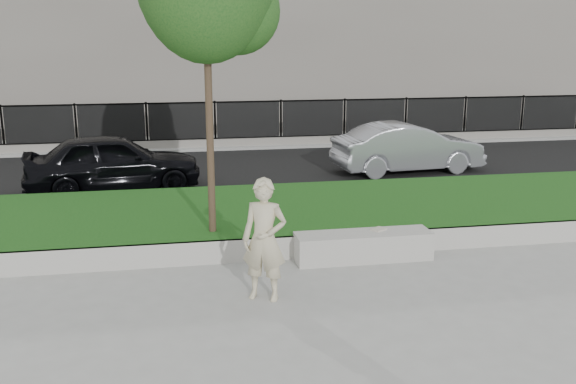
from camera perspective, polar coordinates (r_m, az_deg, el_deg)
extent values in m
plane|color=gray|center=(10.05, 2.04, -7.89)|extent=(90.00, 90.00, 0.00)
cube|color=#0F340D|center=(12.78, -0.84, -2.16)|extent=(34.00, 4.00, 0.40)
cube|color=#ACA9A1|center=(10.94, 0.88, -4.94)|extent=(34.00, 0.08, 0.40)
cube|color=black|center=(18.12, -3.74, 2.01)|extent=(34.00, 7.00, 0.04)
cube|color=gray|center=(22.51, -5.09, 4.41)|extent=(34.00, 3.00, 0.12)
cube|color=slate|center=(21.50, -4.85, 4.46)|extent=(32.00, 0.30, 0.24)
cube|color=black|center=(21.41, -4.88, 6.12)|extent=(32.00, 0.04, 1.50)
cube|color=black|center=(21.32, -4.92, 7.99)|extent=(32.00, 0.05, 0.05)
cube|color=black|center=(21.48, -4.86, 4.80)|extent=(32.00, 0.05, 0.05)
cube|color=slate|center=(29.22, -6.67, 16.25)|extent=(34.00, 10.00, 10.00)
cube|color=#ACA9A1|center=(10.96, 6.70, -4.79)|extent=(2.32, 0.58, 0.47)
imported|color=beige|center=(9.12, -2.11, -4.26)|extent=(0.76, 0.65, 1.78)
cube|color=beige|center=(11.07, 8.07, -3.30)|extent=(0.30, 0.29, 0.03)
cylinder|color=#38281C|center=(10.76, -7.10, 9.71)|extent=(0.12, 0.12, 5.13)
sphere|color=#184919|center=(10.99, -4.57, 15.74)|extent=(1.44, 1.44, 1.44)
imported|color=black|center=(15.98, -15.27, 2.60)|extent=(4.31, 2.21, 1.40)
imported|color=#9C9EA5|center=(17.86, 10.61, 3.89)|extent=(4.20, 1.82, 1.34)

